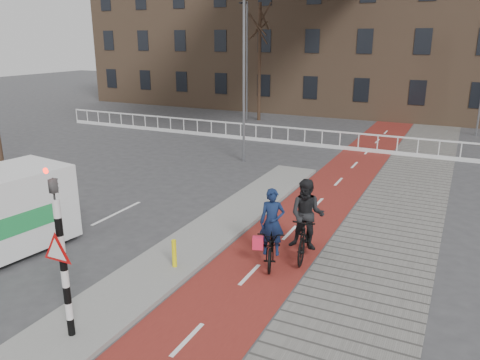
% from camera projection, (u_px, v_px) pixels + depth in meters
% --- Properties ---
extents(ground, '(120.00, 120.00, 0.00)m').
position_uv_depth(ground, '(156.00, 299.00, 10.92)').
color(ground, '#38383A').
rests_on(ground, ground).
extents(bike_lane, '(2.50, 60.00, 0.01)m').
position_uv_depth(bike_lane, '(332.00, 188.00, 18.90)').
color(bike_lane, maroon).
rests_on(bike_lane, ground).
extents(sidewalk, '(3.00, 60.00, 0.01)m').
position_uv_depth(sidewalk, '(405.00, 198.00, 17.73)').
color(sidewalk, slate).
rests_on(sidewalk, ground).
extents(curb_island, '(1.80, 16.00, 0.12)m').
position_uv_depth(curb_island, '(213.00, 230.00, 14.64)').
color(curb_island, gray).
rests_on(curb_island, ground).
extents(traffic_signal, '(0.80, 0.80, 3.68)m').
position_uv_depth(traffic_signal, '(61.00, 250.00, 8.85)').
color(traffic_signal, black).
rests_on(traffic_signal, curb_island).
extents(bollard, '(0.12, 0.12, 0.74)m').
position_uv_depth(bollard, '(174.00, 253.00, 12.10)').
color(bollard, yellow).
rests_on(bollard, curb_island).
extents(cyclist_near, '(1.31, 2.11, 2.06)m').
position_uv_depth(cyclist_near, '(272.00, 238.00, 12.51)').
color(cyclist_near, black).
rests_on(cyclist_near, bike_lane).
extents(cyclist_far, '(1.05, 2.16, 2.22)m').
position_uv_depth(cyclist_far, '(306.00, 226.00, 12.76)').
color(cyclist_far, black).
rests_on(cyclist_far, bike_lane).
extents(railing, '(28.00, 0.10, 0.99)m').
position_uv_depth(railing, '(256.00, 136.00, 27.55)').
color(railing, silver).
rests_on(railing, ground).
extents(townhouse_row, '(46.00, 10.00, 15.90)m').
position_uv_depth(townhouse_row, '(356.00, 12.00, 37.44)').
color(townhouse_row, '#7F6047').
rests_on(townhouse_row, ground).
extents(tree_mid, '(0.24, 0.24, 8.18)m').
position_uv_depth(tree_mid, '(259.00, 63.00, 33.38)').
color(tree_mid, '#301F15').
rests_on(tree_mid, ground).
extents(streetlight_near, '(0.12, 0.12, 7.75)m').
position_uv_depth(streetlight_near, '(244.00, 82.00, 21.86)').
color(streetlight_near, slate).
rests_on(streetlight_near, ground).
extents(streetlight_left, '(0.12, 0.12, 8.24)m').
position_uv_depth(streetlight_left, '(247.00, 63.00, 33.67)').
color(streetlight_left, slate).
rests_on(streetlight_left, ground).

